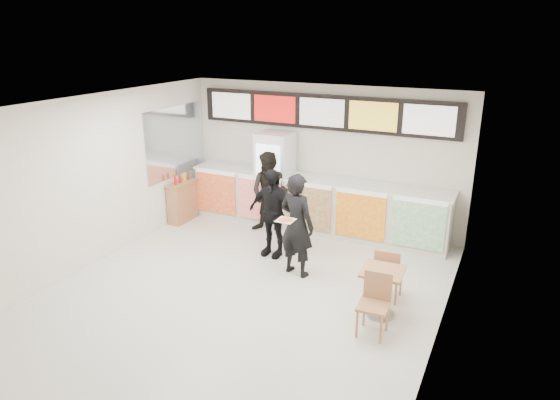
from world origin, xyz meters
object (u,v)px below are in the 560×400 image
Objects in this scene: service_counter at (315,204)px; drinks_fridge at (275,179)px; customer_left at (270,193)px; customer_mid at (272,213)px; cafe_table at (382,284)px; customer_main at (297,225)px; condiment_ledge at (183,201)px.

service_counter is 1.03m from drinks_fridge.
service_counter is at bearing 32.14° from customer_left.
customer_mid is 2.69m from cafe_table.
drinks_fridge reaches higher than cafe_table.
customer_mid is at bearing -99.07° from service_counter.
customer_main is at bearing -76.52° from service_counter.
customer_main is 1.72× the size of condiment_ledge.
customer_left is at bearing 140.68° from cafe_table.
customer_left is at bearing -36.86° from customer_main.
service_counter reaches higher than condiment_ledge.
customer_main is (1.42, -2.02, -0.10)m from drinks_fridge.
customer_main is 1.08× the size of customer_mid.
customer_main reaches higher than customer_mid.
service_counter is 3.34× the size of customer_mid.
cafe_table is (3.08, -2.71, -0.49)m from drinks_fridge.
customer_mid is at bearing -65.33° from drinks_fridge.
customer_main is 1.05× the size of customer_left.
cafe_table is at bearing -21.58° from customer_mid.
customer_main is at bearing 154.72° from cafe_table.
drinks_fridge is at bearing 103.28° from customer_left.
customer_left is 1.10m from customer_mid.
drinks_fridge is 1.11× the size of customer_main.
customer_left is at bearing 124.06° from customer_mid.
customer_mid is 2.71m from condiment_ledge.
customer_mid is at bearing -63.79° from customer_left.
condiment_ledge is (-1.89, -0.79, -0.55)m from drinks_fridge.
condiment_ledge is (-2.05, -0.23, -0.41)m from customer_left.
customer_main is 1.85m from cafe_table.
customer_main reaches higher than condiment_ledge.
drinks_fridge is 1.90× the size of condiment_ledge.
customer_left is 1.13× the size of cafe_table.
service_counter is at bearing -0.99° from drinks_fridge.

